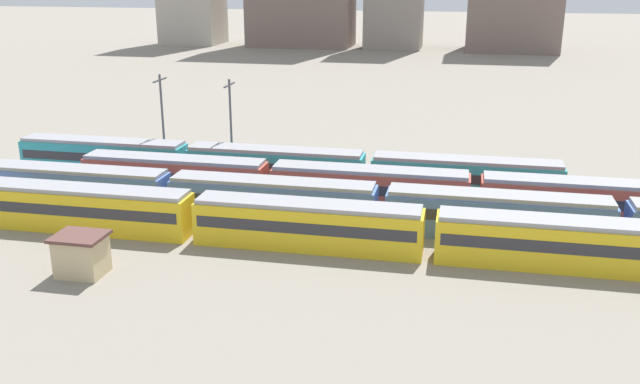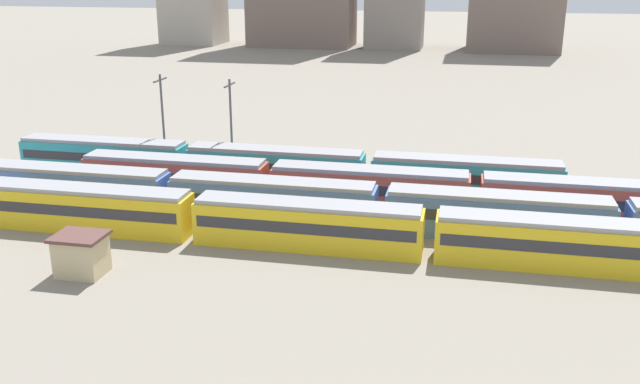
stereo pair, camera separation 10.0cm
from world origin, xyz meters
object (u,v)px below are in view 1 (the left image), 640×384
Objects in this scene: train_track_2 at (369,188)px; train_track_0 at (560,243)px; train_track_3 at (275,166)px; train_track_1 at (497,215)px; catenary_pole_1 at (163,118)px; signal_hut at (81,254)px; catenary_pole_3 at (231,122)px.

train_track_0 is at bearing -33.91° from train_track_2.
train_track_3 is at bearing 148.80° from train_track_0.
train_track_3 is (-21.47, 10.40, -0.00)m from train_track_1.
catenary_pole_1 is (-13.17, 2.80, 3.83)m from train_track_3.
signal_hut is (-7.88, -23.82, -0.35)m from train_track_3.
train_track_1 and train_track_3 have the same top height.
train_track_2 is at bearing -26.81° from train_track_3.
train_track_3 is 5.38× the size of catenary_pole_1.
catenary_pole_3 is at bearing 153.80° from train_track_1.
train_track_0 is at bearing -50.46° from train_track_1.
signal_hut is at bearing -166.28° from train_track_0.
train_track_0 is 1.00× the size of train_track_1.
train_track_1 is 9.03× the size of catenary_pole_1.
train_track_2 is (-15.47, 10.40, -0.00)m from train_track_0.
train_track_2 is at bearing 155.05° from train_track_1.
train_track_3 is (-25.76, 15.60, -0.00)m from train_track_0.
train_track_0 is 18.64m from train_track_2.
train_track_1 is 1.68× the size of train_track_3.
train_track_2 is 1.00× the size of train_track_3.
catenary_pole_1 reaches higher than train_track_1.
catenary_pole_1 is at bearing 154.70° from train_track_0.
catenary_pole_3 is (-15.84, 8.10, 3.68)m from train_track_2.
catenary_pole_3 is at bearing 152.44° from train_track_3.
catenary_pole_1 is at bearing -179.27° from catenary_pole_3.
catenary_pole_1 is 7.62m from catenary_pole_3.
train_track_1 is 12.33m from train_track_2.
train_track_1 is 37.26m from catenary_pole_1.
signal_hut is (-33.64, -8.22, -0.35)m from train_track_0.
train_track_1 is 26.00× the size of signal_hut.
train_track_0 reaches higher than signal_hut.
catenary_pole_1 is 27.46m from signal_hut.
train_track_2 and train_track_3 have the same top height.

